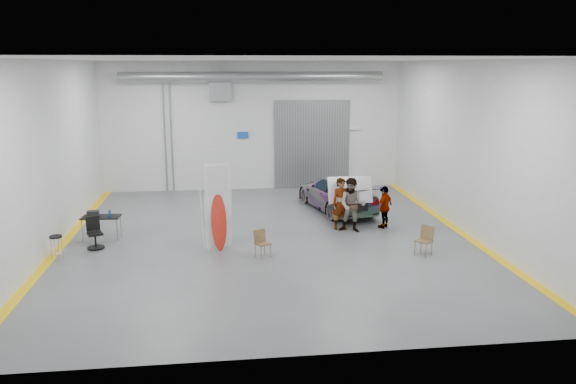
{
  "coord_description": "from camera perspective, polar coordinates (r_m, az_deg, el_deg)",
  "views": [
    {
      "loc": [
        -1.56,
        -18.36,
        5.85
      ],
      "look_at": [
        0.73,
        0.54,
        1.5
      ],
      "focal_mm": 35.0,
      "sensor_mm": 36.0,
      "label": 1
    }
  ],
  "objects": [
    {
      "name": "folding_chair_near",
      "position": [
        17.47,
        -2.57,
        -5.79
      ],
      "size": [
        0.54,
        0.58,
        0.85
      ],
      "rotation": [
        0.0,
        0.0,
        0.49
      ],
      "color": "brown",
      "rests_on": "ground"
    },
    {
      "name": "ground",
      "position": [
        19.34,
        -1.98,
        -4.75
      ],
      "size": [
        16.0,
        16.0,
        0.0
      ],
      "primitive_type": "plane",
      "color": "#57585E",
      "rests_on": "ground"
    },
    {
      "name": "sedan_car",
      "position": [
        22.98,
        5.03,
        -0.13
      ],
      "size": [
        2.93,
        5.14,
        1.4
      ],
      "primitive_type": "imported",
      "rotation": [
        0.0,
        0.0,
        3.35
      ],
      "color": "white",
      "rests_on": "ground"
    },
    {
      "name": "trunk_lid",
      "position": [
        20.76,
        6.3,
        0.48
      ],
      "size": [
        1.64,
        0.99,
        0.04
      ],
      "primitive_type": "cube",
      "color": "silver",
      "rests_on": "sedan_car"
    },
    {
      "name": "folding_chair_far",
      "position": [
        18.08,
        13.58,
        -5.42
      ],
      "size": [
        0.61,
        0.7,
        0.93
      ],
      "rotation": [
        0.0,
        0.0,
        -0.85
      ],
      "color": "brown",
      "rests_on": "ground"
    },
    {
      "name": "person_c",
      "position": [
        20.69,
        9.8,
        -1.51
      ],
      "size": [
        0.91,
        0.89,
        1.56
      ],
      "primitive_type": "imported",
      "rotation": [
        0.0,
        0.0,
        3.9
      ],
      "color": "brown",
      "rests_on": "ground"
    },
    {
      "name": "person_b",
      "position": [
        19.99,
        6.54,
        -1.33
      ],
      "size": [
        1.15,
        1.02,
        1.96
      ],
      "primitive_type": "imported",
      "rotation": [
        0.0,
        0.0,
        -0.36
      ],
      "color": "slate",
      "rests_on": "ground"
    },
    {
      "name": "room_shell",
      "position": [
        20.74,
        -1.94,
        7.96
      ],
      "size": [
        14.02,
        16.18,
        6.01
      ],
      "color": "silver",
      "rests_on": "ground"
    },
    {
      "name": "shop_stool",
      "position": [
        18.56,
        -22.45,
        -5.27
      ],
      "size": [
        0.39,
        0.39,
        0.77
      ],
      "rotation": [
        0.0,
        0.0,
        0.36
      ],
      "color": "black",
      "rests_on": "ground"
    },
    {
      "name": "office_chair",
      "position": [
        19.26,
        -18.97,
        -4.13
      ],
      "size": [
        0.59,
        0.62,
        1.02
      ],
      "rotation": [
        0.0,
        0.0,
        0.4
      ],
      "color": "black",
      "rests_on": "ground"
    },
    {
      "name": "person_a",
      "position": [
        20.25,
        5.44,
        -1.2
      ],
      "size": [
        0.72,
        0.51,
        1.89
      ],
      "primitive_type": "imported",
      "rotation": [
        0.0,
        0.0,
        0.09
      ],
      "color": "#936E50",
      "rests_on": "ground"
    },
    {
      "name": "work_table",
      "position": [
        20.14,
        -18.66,
        -2.36
      ],
      "size": [
        1.31,
        0.73,
        1.03
      ],
      "rotation": [
        0.0,
        0.0,
        -0.08
      ],
      "color": "gray",
      "rests_on": "ground"
    },
    {
      "name": "surfboard_display",
      "position": [
        17.93,
        -7.32,
        -2.21
      ],
      "size": [
        0.82,
        0.41,
        3.01
      ],
      "rotation": [
        0.0,
        0.0,
        0.31
      ],
      "color": "white",
      "rests_on": "ground"
    }
  ]
}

